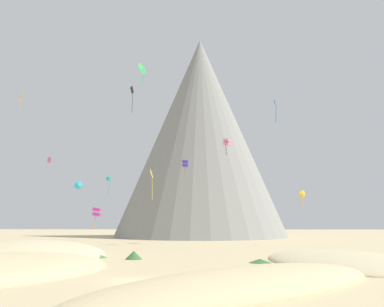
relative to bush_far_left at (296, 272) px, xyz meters
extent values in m
plane|color=#C6B284|center=(-13.05, -2.75, -0.39)|extent=(400.00, 400.00, 0.00)
ellipsoid|color=#CCBA8E|center=(-29.90, 18.21, -0.39)|extent=(22.23, 25.53, 4.14)
ellipsoid|color=#CCBA8E|center=(7.70, 12.38, -0.39)|extent=(17.76, 28.13, 2.26)
ellipsoid|color=#C6B284|center=(-4.70, -7.02, -0.39)|extent=(25.82, 24.78, 3.08)
cone|color=#477238|center=(0.00, 0.00, 0.00)|extent=(1.43, 1.43, 0.77)
cone|color=#386633|center=(-16.02, 15.24, 0.12)|extent=(2.94, 2.94, 1.01)
cone|color=#477238|center=(-20.93, 17.28, -0.12)|extent=(3.36, 3.36, 0.52)
cone|color=#386633|center=(-1.46, 11.48, -0.17)|extent=(2.98, 2.98, 0.43)
cone|color=gray|center=(-9.01, 87.04, 29.91)|extent=(67.56, 67.56, 60.59)
cone|color=gray|center=(0.75, 89.22, 12.41)|extent=(31.86, 31.86, 25.59)
cone|color=gray|center=(-12.15, 91.38, 22.00)|extent=(50.03, 50.03, 44.78)
cube|color=#5138B2|center=(-11.29, 43.99, 14.79)|extent=(1.27, 1.24, 0.57)
cube|color=#5138B2|center=(-11.29, 43.99, 15.51)|extent=(1.27, 1.24, 0.57)
cylinder|color=red|center=(-11.36, 43.99, 13.79)|extent=(0.23, 0.12, 1.51)
cone|color=yellow|center=(-17.03, 37.07, 12.42)|extent=(0.71, 1.80, 1.78)
cylinder|color=yellow|center=(-16.78, 37.07, 9.68)|extent=(0.21, 0.12, 3.68)
cone|color=green|center=(-18.33, 33.73, 30.65)|extent=(1.77, 2.47, 2.24)
cylinder|color=green|center=(-18.36, 33.73, 28.54)|extent=(0.12, 0.34, 1.94)
cube|color=teal|center=(-27.97, 51.64, 12.88)|extent=(1.06, 1.06, 0.38)
cube|color=teal|center=(-27.97, 51.64, 13.23)|extent=(1.06, 1.06, 0.38)
cylinder|color=teal|center=(-27.91, 51.64, 11.05)|extent=(0.51, 0.32, 3.31)
cube|color=orange|center=(-36.03, 25.96, 23.85)|extent=(0.48, 0.87, 1.12)
cylinder|color=orange|center=(-36.20, 25.96, 22.54)|extent=(0.09, 0.12, 1.58)
cube|color=#E5668C|center=(-40.49, 50.25, 16.94)|extent=(1.09, 0.55, 1.26)
cylinder|color=#E5668C|center=(-40.30, 50.25, 15.17)|extent=(0.19, 0.33, 2.39)
cube|color=pink|center=(-2.93, 48.37, 19.82)|extent=(1.76, 1.75, 0.70)
cube|color=pink|center=(-2.93, 48.37, 20.51)|extent=(1.76, 1.75, 0.70)
cylinder|color=black|center=(-3.18, 48.37, 18.51)|extent=(0.21, 0.34, 2.07)
cone|color=#33BCDB|center=(-32.35, 44.77, 11.07)|extent=(1.60, 0.72, 1.57)
cube|color=black|center=(-23.20, 50.04, 32.14)|extent=(0.99, 1.00, 1.56)
cylinder|color=black|center=(-23.06, 50.04, 29.20)|extent=(0.14, 0.30, 4.41)
cube|color=blue|center=(4.01, 30.67, 23.35)|extent=(0.25, 0.75, 0.94)
cylinder|color=blue|center=(4.16, 30.67, 21.41)|extent=(0.29, 0.18, 3.02)
cone|color=gold|center=(10.87, 43.34, 9.07)|extent=(1.62, 1.40, 1.61)
cylinder|color=gold|center=(10.70, 43.34, 7.47)|extent=(0.11, 0.10, 1.62)
cube|color=#D1339E|center=(-26.52, 37.27, 5.30)|extent=(1.33, 1.25, 0.78)
cube|color=#D1339E|center=(-26.52, 37.27, 6.12)|extent=(1.33, 1.25, 0.78)
cylinder|color=orange|center=(-26.75, 37.27, 4.02)|extent=(0.26, 0.16, 2.01)
camera|label=1|loc=(-7.33, -35.29, 4.13)|focal=38.71mm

